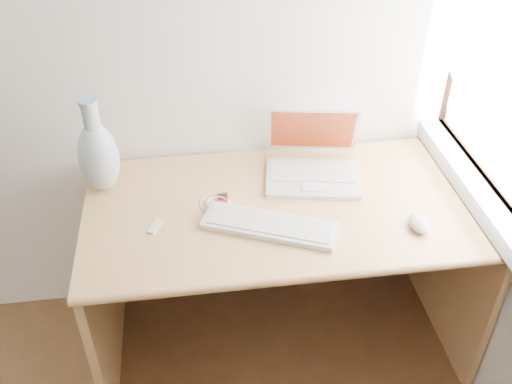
{
  "coord_description": "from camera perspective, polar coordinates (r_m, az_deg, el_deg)",
  "views": [
    {
      "loc": [
        0.71,
        -0.16,
        1.99
      ],
      "look_at": [
        0.92,
        1.35,
        0.83
      ],
      "focal_mm": 40.0,
      "sensor_mm": 36.0,
      "label": 1
    }
  ],
  "objects": [
    {
      "name": "desk",
      "position": [
        2.21,
        2.53,
        -4.19
      ],
      "size": [
        1.41,
        0.71,
        0.75
      ],
      "color": "tan",
      "rests_on": "floor"
    },
    {
      "name": "laptop",
      "position": [
        2.13,
        5.47,
        3.03
      ],
      "size": [
        0.38,
        0.34,
        0.23
      ],
      "rotation": [
        0.0,
        0.0,
        -0.17
      ],
      "color": "silver",
      "rests_on": "desk"
    },
    {
      "name": "external_keyboard",
      "position": [
        1.89,
        1.33,
        -3.34
      ],
      "size": [
        0.46,
        0.3,
        0.02
      ],
      "rotation": [
        0.0,
        0.0,
        -0.4
      ],
      "color": "white",
      "rests_on": "desk"
    },
    {
      "name": "mouse",
      "position": [
        1.97,
        16.01,
        -3.01
      ],
      "size": [
        0.07,
        0.11,
        0.04
      ],
      "primitive_type": "ellipsoid",
      "rotation": [
        0.0,
        0.0,
        -0.03
      ],
      "color": "silver",
      "rests_on": "desk"
    },
    {
      "name": "ipod",
      "position": [
        2.01,
        -3.28,
        -0.86
      ],
      "size": [
        0.04,
        0.09,
        0.01
      ],
      "rotation": [
        0.0,
        0.0,
        0.03
      ],
      "color": "red",
      "rests_on": "desk"
    },
    {
      "name": "cable_coil",
      "position": [
        2.0,
        -4.13,
        -1.14
      ],
      "size": [
        0.11,
        0.11,
        0.01
      ],
      "primitive_type": "torus",
      "rotation": [
        0.0,
        0.0,
        0.03
      ],
      "color": "white",
      "rests_on": "desk"
    },
    {
      "name": "remote",
      "position": [
        1.93,
        -10.09,
        -3.42
      ],
      "size": [
        0.05,
        0.08,
        0.01
      ],
      "primitive_type": "cube",
      "rotation": [
        0.0,
        0.0,
        -0.42
      ],
      "color": "white",
      "rests_on": "desk"
    },
    {
      "name": "vase",
      "position": [
        2.06,
        -15.49,
        3.6
      ],
      "size": [
        0.14,
        0.14,
        0.36
      ],
      "color": "#B0C3CB",
      "rests_on": "desk"
    }
  ]
}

